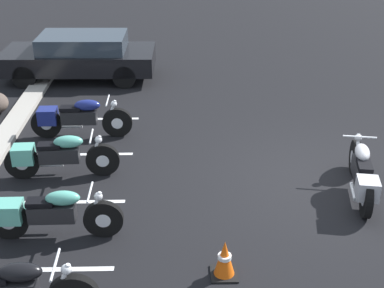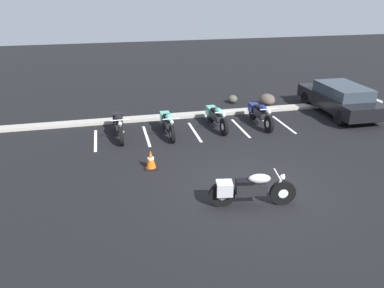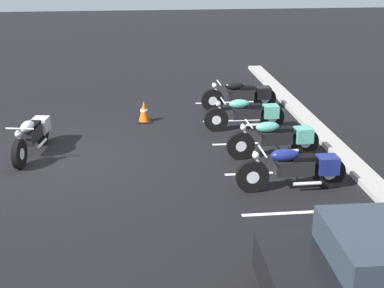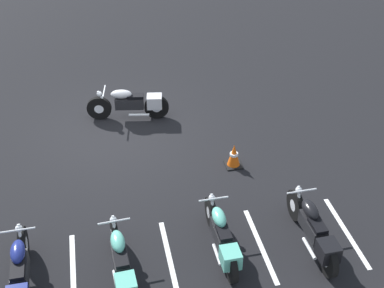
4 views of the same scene
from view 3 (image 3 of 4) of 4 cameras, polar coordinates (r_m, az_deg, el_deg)
name	(u,v)px [view 3 (image 3 of 4)]	position (r m, az deg, el deg)	size (l,w,h in m)	color
ground	(63,159)	(12.66, -13.60, -1.61)	(60.00, 60.00, 0.00)	black
motorcycle_silver_featured	(33,135)	(13.06, -16.64, 0.96)	(2.21, 0.74, 0.87)	black
parked_bike_0	(243,95)	(15.94, 5.44, 5.24)	(0.63, 2.25, 0.89)	black
parked_bike_1	(249,114)	(14.22, 6.05, 3.24)	(0.60, 2.15, 0.85)	black
parked_bike_2	(278,138)	(12.46, 9.16, 0.63)	(0.62, 2.20, 0.86)	black
parked_bike_3	(297,168)	(10.84, 11.14, -2.53)	(0.63, 2.25, 0.88)	black
concrete_curb	(335,146)	(13.38, 14.98, -0.25)	(18.00, 0.50, 0.12)	#A8A399
traffic_cone	(144,112)	(14.92, -5.14, 3.41)	(0.40, 0.40, 0.60)	black
stall_line_0	(229,102)	(16.86, 3.94, 4.46)	(0.10, 2.10, 0.00)	white
stall_line_1	(240,120)	(15.11, 5.14, 2.53)	(0.10, 2.10, 0.00)	white
stall_line_2	(254,143)	(13.40, 6.65, 0.10)	(0.10, 2.10, 0.00)	white
stall_line_3	(273,173)	(11.73, 8.60, -3.03)	(0.10, 2.10, 0.00)	white
stall_line_4	(298,212)	(10.13, 11.19, -7.18)	(0.10, 2.10, 0.00)	white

